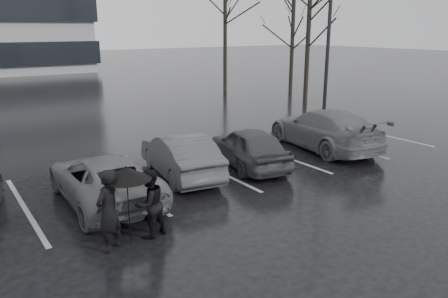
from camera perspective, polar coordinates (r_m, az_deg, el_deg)
The scene contains 13 objects.
ground at distance 11.71m, azimuth 2.73°, elevation -6.29°, with size 160.00×160.00×0.00m, color black.
car_main at distance 14.12m, azimuth 3.25°, elevation 0.31°, with size 1.53×3.81×1.30m, color black.
car_west_a at distance 13.21m, azimuth -5.74°, elevation -0.80°, with size 1.38×3.96×1.31m, color #29292C.
car_west_b at distance 11.66m, azimuth -15.44°, elevation -3.74°, with size 2.03×4.41×1.23m, color #474749.
car_east at distance 16.60m, azimuth 12.86°, elevation 2.57°, with size 2.06×5.08×1.47m, color #474749.
pedestrian_left at distance 9.03m, azimuth -14.89°, elevation -7.81°, with size 0.62×0.41×1.71m, color black.
pedestrian_right at distance 9.46m, azimuth -9.69°, elevation -7.04°, with size 0.73×0.57×1.51m, color black.
umbrella at distance 8.96m, azimuth -12.63°, elevation -3.14°, with size 1.00×1.00×1.69m.
lamp_post at distance 22.30m, azimuth 13.61°, elevation 15.81°, with size 0.55×0.55×10.08m.
stall_stripes at distance 13.30m, azimuth -6.55°, elevation -3.66°, with size 19.72×5.00×0.00m.
tree_east at distance 26.33m, azimuth 10.95°, elevation 14.51°, with size 0.26×0.26×8.00m, color black.
tree_ne at distance 30.95m, azimuth 8.91°, elevation 13.79°, with size 0.26×0.26×7.00m, color black.
tree_north at distance 31.10m, azimuth 0.15°, elevation 15.36°, with size 0.26×0.26×8.50m, color black.
Camera 1 is at (-6.57, -8.66, 4.35)m, focal length 35.00 mm.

